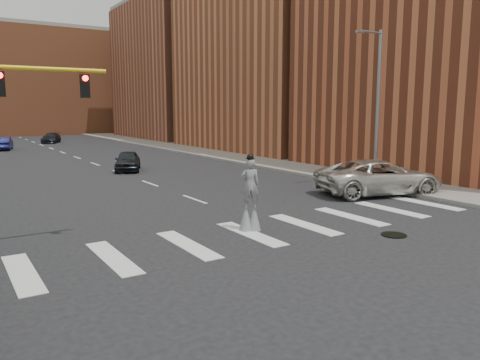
% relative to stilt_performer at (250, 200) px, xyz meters
% --- Properties ---
extents(ground_plane, '(160.00, 160.00, 0.00)m').
position_rel_stilt_performer_xyz_m(ground_plane, '(1.03, -1.41, -1.20)').
color(ground_plane, black).
rests_on(ground_plane, ground).
extents(sidewalk_right, '(5.00, 90.00, 0.18)m').
position_rel_stilt_performer_xyz_m(sidewalk_right, '(13.53, 23.59, -1.11)').
color(sidewalk_right, slate).
rests_on(sidewalk_right, ground).
extents(manhole, '(0.90, 0.90, 0.04)m').
position_rel_stilt_performer_xyz_m(manhole, '(4.03, -3.41, -1.18)').
color(manhole, black).
rests_on(manhole, ground).
extents(building_near, '(16.00, 20.00, 22.00)m').
position_rel_stilt_performer_xyz_m(building_near, '(23.03, 6.59, 9.80)').
color(building_near, '#974329').
rests_on(building_near, ground).
extents(building_mid, '(16.00, 22.00, 24.00)m').
position_rel_stilt_performer_xyz_m(building_mid, '(23.03, 28.59, 10.80)').
color(building_mid, '#B25E38').
rests_on(building_mid, ground).
extents(building_far, '(16.00, 22.00, 20.00)m').
position_rel_stilt_performer_xyz_m(building_far, '(23.03, 52.59, 8.80)').
color(building_far, '#9E533A').
rests_on(building_far, ground).
extents(building_backdrop, '(26.00, 14.00, 18.00)m').
position_rel_stilt_performer_xyz_m(building_backdrop, '(7.03, 76.59, 7.80)').
color(building_backdrop, '#B25E38').
rests_on(building_backdrop, ground).
extents(streetlight, '(2.05, 0.20, 9.00)m').
position_rel_stilt_performer_xyz_m(streetlight, '(11.93, 4.59, 3.70)').
color(streetlight, slate).
rests_on(streetlight, ground).
extents(stilt_performer, '(0.82, 0.70, 2.92)m').
position_rel_stilt_performer_xyz_m(stilt_performer, '(0.00, 0.00, 0.00)').
color(stilt_performer, '#341F14').
rests_on(stilt_performer, ground).
extents(suv_crossing, '(7.35, 4.96, 1.87)m').
position_rel_stilt_performer_xyz_m(suv_crossing, '(10.03, 2.52, -0.26)').
color(suv_crossing, silver).
rests_on(suv_crossing, ground).
extents(car_near, '(3.25, 4.61, 1.46)m').
position_rel_stilt_performer_xyz_m(car_near, '(1.94, 19.14, -0.47)').
color(car_near, black).
rests_on(car_near, ground).
extents(car_mid, '(2.38, 4.52, 1.41)m').
position_rel_stilt_performer_xyz_m(car_mid, '(-3.74, 43.24, -0.49)').
color(car_mid, navy).
rests_on(car_mid, ground).
extents(car_far, '(3.50, 4.87, 1.31)m').
position_rel_stilt_performer_xyz_m(car_far, '(2.78, 51.53, -0.54)').
color(car_far, black).
rests_on(car_far, ground).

